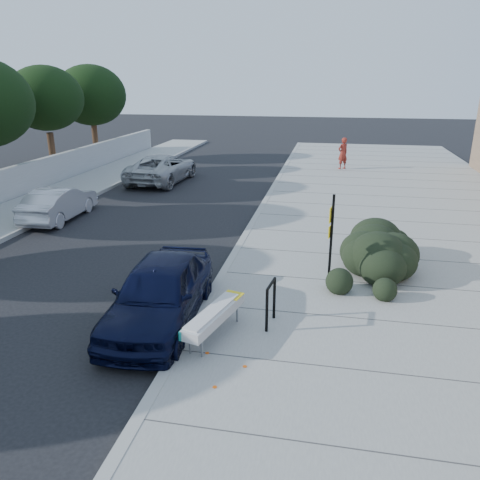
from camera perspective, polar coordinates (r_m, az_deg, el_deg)
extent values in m
plane|color=black|center=(11.25, -4.34, -8.51)|extent=(120.00, 120.00, 0.00)
cube|color=gray|center=(15.73, 20.91, -1.24)|extent=(11.20, 50.00, 0.15)
cube|color=#9E9E99|center=(15.70, 0.43, 0.08)|extent=(0.22, 50.00, 0.17)
cube|color=#9E9E99|center=(18.82, -24.27, 1.60)|extent=(0.22, 50.00, 0.17)
cylinder|color=#332114|center=(28.37, -21.88, 9.64)|extent=(0.36, 0.36, 2.40)
ellipsoid|color=black|center=(28.10, -22.66, 15.66)|extent=(4.00, 4.00, 3.40)
cylinder|color=#332114|center=(32.64, -17.19, 11.23)|extent=(0.36, 0.36, 2.40)
ellipsoid|color=black|center=(32.41, -17.72, 16.47)|extent=(4.40, 4.40, 3.74)
cylinder|color=gray|center=(9.30, -6.11, -12.55)|extent=(0.05, 0.05, 0.38)
cylinder|color=gray|center=(9.18, -4.66, -12.96)|extent=(0.05, 0.05, 0.38)
cylinder|color=gray|center=(10.44, -1.68, -8.67)|extent=(0.05, 0.05, 0.38)
cylinder|color=gray|center=(10.33, -0.35, -8.97)|extent=(0.05, 0.05, 0.38)
cylinder|color=gray|center=(9.78, -3.77, -9.68)|extent=(0.42, 1.48, 0.03)
cylinder|color=gray|center=(9.66, -2.38, -10.03)|extent=(0.42, 1.48, 0.03)
cube|color=#B2B2B2|center=(9.66, -3.09, -9.16)|extent=(0.90, 2.03, 0.21)
cube|color=yellow|center=(10.22, -0.96, -6.73)|extent=(0.50, 0.49, 0.02)
cube|color=teal|center=(9.07, -6.97, -11.29)|extent=(0.11, 0.23, 0.19)
cylinder|color=black|center=(9.84, 3.29, -8.61)|extent=(0.06, 0.06, 0.96)
cylinder|color=black|center=(10.38, 4.20, -7.10)|extent=(0.06, 0.06, 0.96)
cylinder|color=black|center=(9.90, 3.82, -5.36)|extent=(0.14, 0.62, 0.06)
cube|color=black|center=(11.84, 11.04, -0.22)|extent=(0.07, 0.07, 2.42)
cube|color=yellow|center=(11.64, 11.03, 3.05)|extent=(0.08, 0.28, 0.39)
cube|color=yellow|center=(11.76, 10.90, 1.01)|extent=(0.08, 0.26, 0.30)
ellipsoid|color=black|center=(13.36, 15.88, -0.52)|extent=(2.88, 4.28, 1.47)
imported|color=black|center=(10.52, -9.76, -6.30)|extent=(1.94, 4.42, 1.48)
imported|color=#B7B7BC|center=(19.42, -21.19, 4.19)|extent=(1.48, 3.91, 1.27)
imported|color=#A9ABAF|center=(25.25, -9.47, 8.64)|extent=(2.66, 5.36, 1.46)
imported|color=maroon|center=(28.43, 12.42, 10.29)|extent=(0.79, 0.76, 1.82)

